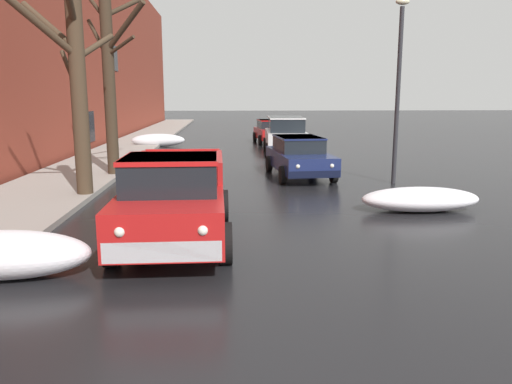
% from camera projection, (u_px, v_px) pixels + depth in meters
% --- Properties ---
extents(left_sidewalk_slab, '(3.20, 80.00, 0.14)m').
position_uv_depth(left_sidewalk_slab, '(91.00, 167.00, 19.66)').
color(left_sidewalk_slab, gray).
rests_on(left_sidewalk_slab, ground).
extents(brick_townhouse_facade, '(0.63, 80.00, 11.71)m').
position_uv_depth(brick_townhouse_facade, '(23.00, 12.00, 18.45)').
color(brick_townhouse_facade, brown).
rests_on(brick_townhouse_facade, ground).
extents(snow_bank_along_left_kerb, '(2.95, 1.25, 0.59)m').
position_uv_depth(snow_bank_along_left_kerb, '(422.00, 199.00, 12.43)').
color(snow_bank_along_left_kerb, white).
rests_on(snow_bank_along_left_kerb, ground).
extents(snow_bank_mid_block_left, '(2.99, 0.92, 0.74)m').
position_uv_depth(snow_bank_mid_block_left, '(158.00, 140.00, 28.33)').
color(snow_bank_mid_block_left, white).
rests_on(snow_bank_mid_block_left, ground).
extents(snow_bank_near_corner_right, '(2.47, 1.06, 0.48)m').
position_uv_depth(snow_bank_near_corner_right, '(303.00, 141.00, 29.42)').
color(snow_bank_near_corner_right, white).
rests_on(snow_bank_near_corner_right, ground).
extents(bare_tree_second_along_sidewalk, '(2.12, 3.71, 5.68)m').
position_uv_depth(bare_tree_second_along_sidewalk, '(76.00, 86.00, 13.43)').
color(bare_tree_second_along_sidewalk, '#423323').
rests_on(bare_tree_second_along_sidewalk, ground).
extents(bare_tree_mid_block, '(2.56, 2.83, 7.13)m').
position_uv_depth(bare_tree_mid_block, '(110.00, 66.00, 16.95)').
color(bare_tree_mid_block, '#382B1E').
rests_on(bare_tree_mid_block, ground).
extents(pickup_truck_red_approaching_near_lane, '(2.18, 5.08, 1.76)m').
position_uv_depth(pickup_truck_red_approaching_near_lane, '(175.00, 198.00, 9.66)').
color(pickup_truck_red_approaching_near_lane, red).
rests_on(pickup_truck_red_approaching_near_lane, ground).
extents(sedan_darkblue_parked_kerbside_close, '(2.15, 4.50, 1.42)m').
position_uv_depth(sedan_darkblue_parked_kerbside_close, '(299.00, 156.00, 17.67)').
color(sedan_darkblue_parked_kerbside_close, navy).
rests_on(sedan_darkblue_parked_kerbside_close, ground).
extents(suv_white_parked_kerbside_mid, '(2.26, 4.75, 1.82)m').
position_uv_depth(suv_white_parked_kerbside_mid, '(285.00, 134.00, 24.63)').
color(suv_white_parked_kerbside_mid, silver).
rests_on(suv_white_parked_kerbside_mid, ground).
extents(sedan_red_parked_far_down_block, '(2.05, 4.02, 1.42)m').
position_uv_depth(sedan_red_parked_far_down_block, '(271.00, 131.00, 30.30)').
color(sedan_red_parked_far_down_block, red).
rests_on(sedan_red_parked_far_down_block, ground).
extents(street_lamp_post, '(0.44, 0.24, 5.78)m').
position_uv_depth(street_lamp_post, '(398.00, 82.00, 15.85)').
color(street_lamp_post, '#28282D').
rests_on(street_lamp_post, ground).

